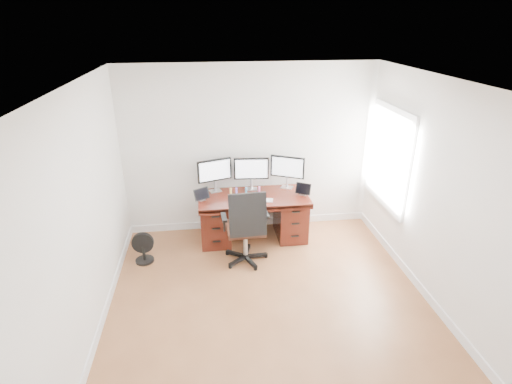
{
  "coord_description": "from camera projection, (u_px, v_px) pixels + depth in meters",
  "views": [
    {
      "loc": [
        -0.69,
        -3.79,
        3.3
      ],
      "look_at": [
        0.0,
        1.5,
        0.95
      ],
      "focal_mm": 28.0,
      "sensor_mm": 36.0,
      "label": 1
    }
  ],
  "objects": [
    {
      "name": "keyboard",
      "position": [
        258.0,
        201.0,
        5.99
      ],
      "size": [
        0.32,
        0.22,
        0.01
      ],
      "primitive_type": "cube",
      "rotation": [
        0.0,
        0.0,
        0.33
      ],
      "color": "silver",
      "rests_on": "desk"
    },
    {
      "name": "figurine_blue",
      "position": [
        246.0,
        189.0,
        6.28
      ],
      "size": [
        0.04,
        0.04,
        0.1
      ],
      "color": "#5DAEE4",
      "rests_on": "desk"
    },
    {
      "name": "tablet_right",
      "position": [
        303.0,
        190.0,
        6.19
      ],
      "size": [
        0.24,
        0.18,
        0.19
      ],
      "rotation": [
        0.0,
        0.0,
        -0.54
      ],
      "color": "silver",
      "rests_on": "desk"
    },
    {
      "name": "back_wall",
      "position": [
        250.0,
        150.0,
        6.35
      ],
      "size": [
        4.0,
        0.1,
        2.7
      ],
      "primitive_type": "cube",
      "color": "white",
      "rests_on": "ground"
    },
    {
      "name": "office_chair",
      "position": [
        246.0,
        239.0,
        5.71
      ],
      "size": [
        0.68,
        0.65,
        1.16
      ],
      "rotation": [
        0.0,
        0.0,
        0.05
      ],
      "color": "black",
      "rests_on": "ground"
    },
    {
      "name": "figurine_yellow",
      "position": [
        231.0,
        190.0,
        6.25
      ],
      "size": [
        0.04,
        0.04,
        0.1
      ],
      "color": "#D7C268",
      "rests_on": "desk"
    },
    {
      "name": "monitor_left",
      "position": [
        215.0,
        171.0,
        6.22
      ],
      "size": [
        0.53,
        0.21,
        0.53
      ],
      "rotation": [
        0.0,
        0.0,
        0.33
      ],
      "color": "silver",
      "rests_on": "desk"
    },
    {
      "name": "figurine_purple",
      "position": [
        236.0,
        190.0,
        6.27
      ],
      "size": [
        0.04,
        0.04,
        0.1
      ],
      "color": "#8B67E3",
      "rests_on": "desk"
    },
    {
      "name": "phone",
      "position": [
        254.0,
        196.0,
        6.18
      ],
      "size": [
        0.15,
        0.09,
        0.01
      ],
      "primitive_type": "cube",
      "rotation": [
        0.0,
        0.0,
        0.18
      ],
      "color": "black",
      "rests_on": "desk"
    },
    {
      "name": "figurine_pink",
      "position": [
        259.0,
        189.0,
        6.31
      ],
      "size": [
        0.04,
        0.04,
        0.1
      ],
      "color": "#DA66B5",
      "rests_on": "desk"
    },
    {
      "name": "monitor_right",
      "position": [
        287.0,
        168.0,
        6.36
      ],
      "size": [
        0.51,
        0.27,
        0.53
      ],
      "rotation": [
        0.0,
        0.0,
        -0.46
      ],
      "color": "silver",
      "rests_on": "desk"
    },
    {
      "name": "tablet_left",
      "position": [
        202.0,
        195.0,
        6.01
      ],
      "size": [
        0.24,
        0.17,
        0.19
      ],
      "rotation": [
        0.0,
        0.0,
        0.5
      ],
      "color": "silver",
      "rests_on": "desk"
    },
    {
      "name": "drawing_tablet",
      "position": [
        241.0,
        201.0,
        5.99
      ],
      "size": [
        0.23,
        0.16,
        0.01
      ],
      "primitive_type": "cube",
      "rotation": [
        0.0,
        0.0,
        -0.1
      ],
      "color": "black",
      "rests_on": "desk"
    },
    {
      "name": "trackpad",
      "position": [
        268.0,
        200.0,
        6.03
      ],
      "size": [
        0.16,
        0.16,
        0.01
      ],
      "primitive_type": "cube",
      "rotation": [
        0.0,
        0.0,
        -0.22
      ],
      "color": "silver",
      "rests_on": "desk"
    },
    {
      "name": "ground",
      "position": [
        272.0,
        313.0,
        4.85
      ],
      "size": [
        4.5,
        4.5,
        0.0
      ],
      "primitive_type": "plane",
      "color": "brown",
      "rests_on": "ground"
    },
    {
      "name": "desk",
      "position": [
        253.0,
        215.0,
        6.35
      ],
      "size": [
        1.7,
        0.8,
        0.75
      ],
      "color": "#3E140C",
      "rests_on": "ground"
    },
    {
      "name": "right_wall",
      "position": [
        442.0,
        199.0,
        4.64
      ],
      "size": [
        0.1,
        4.5,
        2.7
      ],
      "color": "white",
      "rests_on": "ground"
    },
    {
      "name": "floor_fan",
      "position": [
        143.0,
        248.0,
        5.78
      ],
      "size": [
        0.31,
        0.27,
        0.46
      ],
      "rotation": [
        0.0,
        0.0,
        -0.02
      ],
      "color": "black",
      "rests_on": "ground"
    },
    {
      "name": "monitor_center",
      "position": [
        251.0,
        170.0,
        6.29
      ],
      "size": [
        0.55,
        0.15,
        0.53
      ],
      "rotation": [
        0.0,
        0.0,
        -0.08
      ],
      "color": "silver",
      "rests_on": "desk"
    }
  ]
}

